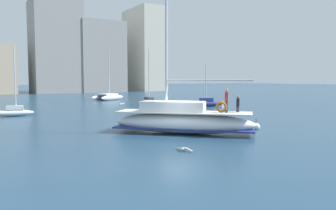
{
  "coord_description": "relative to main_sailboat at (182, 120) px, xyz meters",
  "views": [
    {
      "loc": [
        -12.11,
        -18.16,
        3.7
      ],
      "look_at": [
        0.51,
        2.4,
        1.8
      ],
      "focal_mm": 35.51,
      "sensor_mm": 36.0,
      "label": 1
    }
  ],
  "objects": [
    {
      "name": "moored_ketch_distant",
      "position": [
        15.4,
        16.67,
        -0.41
      ],
      "size": [
        4.61,
        2.78,
        5.82
      ],
      "color": "navy",
      "rests_on": "ground"
    },
    {
      "name": "ground_plane",
      "position": [
        -0.46,
        -0.45,
        -0.9
      ],
      "size": [
        400.0,
        400.0,
        0.0
      ],
      "primitive_type": "plane",
      "color": "navy"
    },
    {
      "name": "moored_catamaran",
      "position": [
        -8.52,
        17.39,
        -0.42
      ],
      "size": [
        4.03,
        1.54,
        6.9
      ],
      "color": "silver",
      "rests_on": "ground"
    },
    {
      "name": "seagull",
      "position": [
        -3.08,
        -4.74,
        -0.77
      ],
      "size": [
        0.48,
        1.05,
        0.17
      ],
      "color": "silver",
      "rests_on": "ground"
    },
    {
      "name": "mooring_buoy",
      "position": [
        5.63,
        -1.37,
        -0.72
      ],
      "size": [
        0.59,
        0.59,
        0.9
      ],
      "color": "silver",
      "rests_on": "ground"
    },
    {
      "name": "main_sailboat",
      "position": [
        0.0,
        0.0,
        0.0
      ],
      "size": [
        8.47,
        8.5,
        12.06
      ],
      "color": "white",
      "rests_on": "ground"
    },
    {
      "name": "waterfront_buildings",
      "position": [
        0.83,
        75.67,
        9.88
      ],
      "size": [
        85.84,
        18.36,
        25.7
      ],
      "color": "gray",
      "rests_on": "ground"
    },
    {
      "name": "moored_sloop_far",
      "position": [
        8.83,
        36.43,
        -0.24
      ],
      "size": [
        6.35,
        5.09,
        8.94
      ],
      "color": "white",
      "rests_on": "ground"
    },
    {
      "name": "moored_sloop_near",
      "position": [
        9.1,
        21.87,
        -0.35
      ],
      "size": [
        1.99,
        5.17,
        7.71
      ],
      "color": "#4C4C51",
      "rests_on": "ground"
    }
  ]
}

